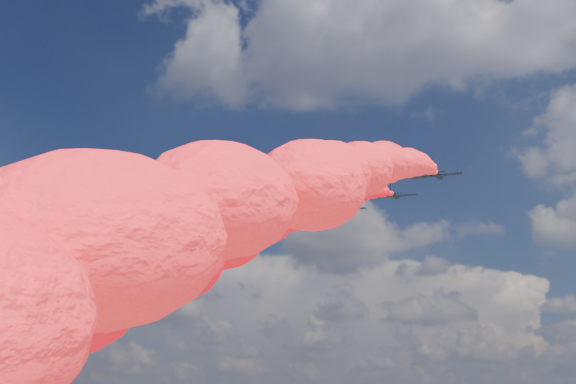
% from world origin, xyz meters
% --- Properties ---
extents(jet_0, '(9.75, 12.95, 5.24)m').
position_xyz_m(jet_0, '(-28.01, -6.91, 107.73)').
color(jet_0, black).
extents(jet_1, '(9.12, 12.50, 5.24)m').
position_xyz_m(jet_1, '(-19.81, 4.67, 107.73)').
color(jet_1, black).
extents(jet_2, '(9.78, 12.96, 5.24)m').
position_xyz_m(jet_2, '(-9.80, 13.95, 107.73)').
color(jet_2, black).
extents(trail_2, '(6.81, 131.41, 50.11)m').
position_xyz_m(trail_2, '(-9.80, -53.39, 84.97)').
color(trail_2, blue).
extents(jet_3, '(9.86, 13.02, 5.24)m').
position_xyz_m(jet_3, '(0.33, 8.89, 107.73)').
color(jet_3, black).
extents(trail_3, '(6.81, 131.41, 50.11)m').
position_xyz_m(trail_3, '(0.33, -58.45, 84.97)').
color(trail_3, silver).
extents(jet_4, '(9.83, 13.00, 5.24)m').
position_xyz_m(jet_4, '(1.70, 22.48, 107.73)').
color(jet_4, black).
extents(trail_4, '(6.81, 131.41, 50.11)m').
position_xyz_m(trail_4, '(1.70, -44.85, 84.97)').
color(trail_4, silver).
extents(jet_5, '(9.15, 12.52, 5.24)m').
position_xyz_m(jet_5, '(9.67, 12.42, 107.73)').
color(jet_5, black).
extents(trail_5, '(6.81, 131.41, 50.11)m').
position_xyz_m(trail_5, '(9.67, -54.92, 84.97)').
color(trail_5, red).
extents(jet_6, '(9.31, 12.63, 5.24)m').
position_xyz_m(jet_6, '(21.13, 5.37, 107.73)').
color(jet_6, black).
extents(trail_6, '(6.81, 131.41, 50.11)m').
position_xyz_m(trail_6, '(21.13, -61.96, 84.97)').
color(trail_6, red).
extents(jet_7, '(9.58, 12.83, 5.24)m').
position_xyz_m(jet_7, '(30.52, -5.39, 107.73)').
color(jet_7, black).
extents(trail_7, '(6.81, 131.41, 50.11)m').
position_xyz_m(trail_7, '(30.52, -72.72, 84.97)').
color(trail_7, red).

